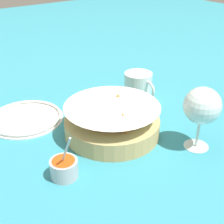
% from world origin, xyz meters
% --- Properties ---
extents(ground_plane, '(4.00, 4.00, 0.00)m').
position_xyz_m(ground_plane, '(0.00, 0.00, 0.00)').
color(ground_plane, teal).
extents(food_basket, '(0.26, 0.26, 0.10)m').
position_xyz_m(food_basket, '(0.02, -0.01, 0.04)').
color(food_basket, tan).
rests_on(food_basket, ground_plane).
extents(sauce_cup, '(0.08, 0.06, 0.13)m').
position_xyz_m(sauce_cup, '(0.10, -0.21, 0.03)').
color(sauce_cup, '#B7B7BC').
rests_on(sauce_cup, ground_plane).
extents(wine_glass, '(0.09, 0.09, 0.17)m').
position_xyz_m(wine_glass, '(0.20, 0.13, 0.12)').
color(wine_glass, silver).
rests_on(wine_glass, ground_plane).
extents(beer_mug, '(0.13, 0.10, 0.09)m').
position_xyz_m(beer_mug, '(-0.12, 0.20, 0.04)').
color(beer_mug, silver).
rests_on(beer_mug, ground_plane).
extents(side_plate, '(0.22, 0.22, 0.01)m').
position_xyz_m(side_plate, '(-0.20, -0.18, 0.01)').
color(side_plate, white).
rests_on(side_plate, ground_plane).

